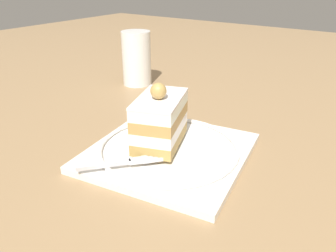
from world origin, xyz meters
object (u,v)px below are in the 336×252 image
at_px(drink_glass_far, 137,62).
at_px(cake_slice, 160,120).
at_px(fork, 123,162).
at_px(dessert_plate, 168,151).

bearing_deg(drink_glass_far, cake_slice, 135.56).
xyz_separation_m(cake_slice, fork, (0.00, 0.07, -0.03)).
distance_m(dessert_plate, fork, 0.07).
xyz_separation_m(dessert_plate, drink_glass_far, (0.24, -0.22, 0.04)).
relative_size(cake_slice, fork, 1.25).
height_order(dessert_plate, drink_glass_far, drink_glass_far).
bearing_deg(dessert_plate, drink_glass_far, -42.91).
height_order(cake_slice, drink_glass_far, drink_glass_far).
distance_m(dessert_plate, drink_glass_far, 0.33).
xyz_separation_m(cake_slice, drink_glass_far, (0.23, -0.22, -0.00)).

